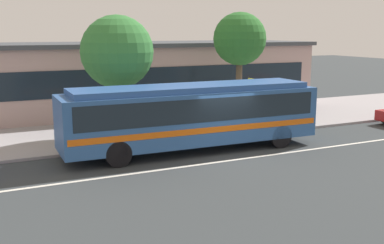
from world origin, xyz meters
TOP-DOWN VIEW (x-y plane):
  - ground_plane at (0.00, 0.00)m, footprint 120.00×120.00m
  - sidewalk_slab at (0.00, 6.57)m, footprint 60.00×8.00m
  - lane_stripe_center at (0.00, -0.80)m, footprint 56.00×0.16m
  - transit_bus at (-0.94, 1.22)m, footprint 10.98×2.74m
  - pedestrian_waiting_near_sign at (-1.34, 3.31)m, footprint 0.48×0.48m
  - pedestrian_walking_along_curb at (-0.69, 4.68)m, footprint 0.46×0.46m
  - pedestrian_standing_by_tree at (1.43, 3.99)m, footprint 0.47×0.47m
  - bus_stop_sign at (3.12, 3.11)m, footprint 0.08×0.44m
  - street_tree_near_stop at (-3.08, 4.67)m, footprint 3.33×3.33m
  - street_tree_mid_block at (4.17, 5.94)m, footprint 2.87×2.87m
  - station_building at (1.11, 12.14)m, footprint 21.48×6.86m

SIDE VIEW (x-z plane):
  - ground_plane at x=0.00m, z-range 0.00..0.00m
  - lane_stripe_center at x=0.00m, z-range 0.00..0.01m
  - sidewalk_slab at x=0.00m, z-range 0.00..0.12m
  - pedestrian_standing_by_tree at x=1.43m, z-range 0.25..1.89m
  - pedestrian_waiting_near_sign at x=-1.34m, z-range 0.26..1.90m
  - pedestrian_walking_along_curb at x=-0.69m, z-range 0.26..1.92m
  - transit_bus at x=-0.94m, z-range 0.23..3.03m
  - bus_stop_sign at x=3.12m, z-range 0.48..3.09m
  - station_building at x=1.11m, z-range 0.01..4.30m
  - street_tree_near_stop at x=-3.08m, z-range 1.25..6.85m
  - street_tree_mid_block at x=4.17m, z-range 1.58..7.47m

